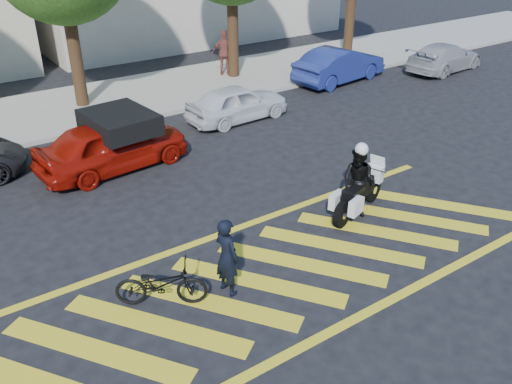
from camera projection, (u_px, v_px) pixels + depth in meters
ground at (281, 271)px, 11.04m from camera, size 90.00×90.00×0.00m
sidewalk at (83, 106)px, 19.71m from camera, size 60.00×5.00×0.15m
crosswalk at (280, 272)px, 11.02m from camera, size 12.33×4.00×0.01m
officer_bike at (227, 256)px, 10.12m from camera, size 0.46×0.63×1.61m
bicycle at (161, 284)px, 9.96m from camera, size 1.76×1.42×0.90m
police_motorcycle at (358, 195)px, 12.84m from camera, size 2.12×1.05×0.96m
officer_moto at (358, 182)px, 12.68m from camera, size 0.87×0.99×1.71m
red_convertible at (113, 145)px, 14.97m from camera, size 4.38×2.13×1.44m
parked_mid_right at (237, 103)px, 18.40m from camera, size 3.69×1.62×1.24m
parked_right at (339, 65)px, 22.33m from camera, size 4.47×2.07×1.42m
parked_far_right at (445, 57)px, 23.85m from camera, size 4.32×2.14×1.21m
pedestrian_right at (225, 53)px, 22.61m from camera, size 1.16×0.96×1.86m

